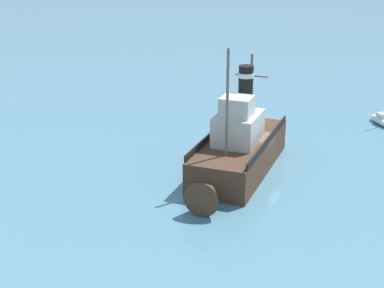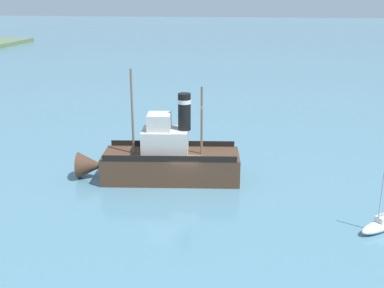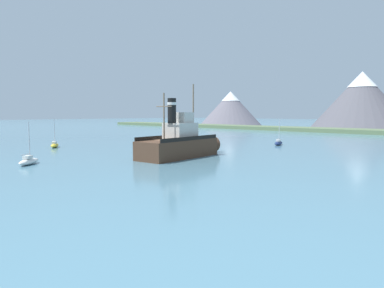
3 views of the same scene
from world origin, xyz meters
TOP-DOWN VIEW (x-y plane):
  - ground_plane at (0.00, 0.00)m, footprint 600.00×600.00m
  - old_tugboat at (1.31, 2.10)m, footprint 5.74×14.69m
  - sailboat_white at (-6.19, -14.86)m, footprint 3.34×3.58m

SIDE VIEW (x-z plane):
  - ground_plane at x=0.00m, z-range 0.00..0.00m
  - sailboat_white at x=-6.19m, z-range -2.02..2.88m
  - old_tugboat at x=1.31m, z-range -3.12..6.78m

